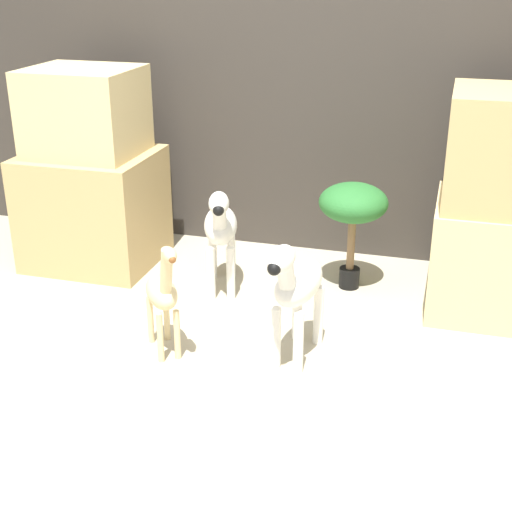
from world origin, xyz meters
The scene contains 8 objects.
ground_plane centered at (0.00, 0.00, 0.00)m, with size 14.00×14.00×0.00m, color #B2A88E.
wall_back centered at (0.00, 1.59, 1.10)m, with size 6.40×0.08×2.20m.
rock_pillar_left centered at (-1.16, 1.01, 0.52)m, with size 0.73×0.64×1.15m.
rock_pillar_right centered at (1.16, 1.01, 0.55)m, with size 0.73×0.64×1.13m.
zebra_right centered at (0.25, 0.22, 0.37)m, with size 0.23×0.54×0.63m.
zebra_left centered at (-0.31, 0.81, 0.37)m, with size 0.29×0.54×0.63m.
giraffe_figurine centered at (-0.35, 0.10, 0.31)m, with size 0.31×0.36×0.60m.
potted_palm_front centered at (0.37, 1.05, 0.47)m, with size 0.37×0.37×0.60m.
Camera 1 is at (0.86, -2.57, 1.72)m, focal length 50.00 mm.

